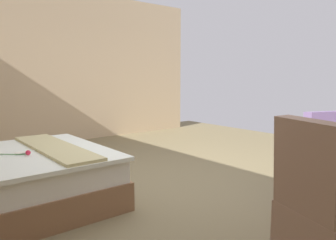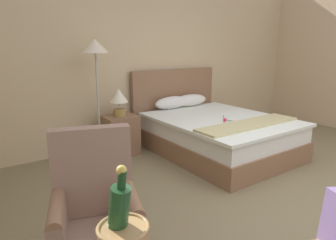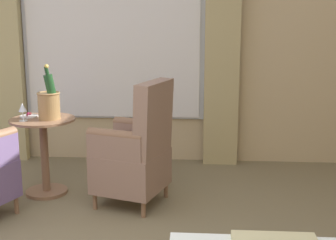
% 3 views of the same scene
% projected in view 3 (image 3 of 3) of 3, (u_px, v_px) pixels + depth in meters
% --- Properties ---
extents(wall_window_side, '(0.27, 6.16, 2.98)m').
position_uv_depth(wall_window_side, '(114.00, 23.00, 4.96)').
color(wall_window_side, '#CEB686').
rests_on(wall_window_side, ground).
extents(side_table_round, '(0.56, 0.56, 0.69)m').
position_uv_depth(side_table_round, '(44.00, 150.00, 4.11)').
color(side_table_round, '#866044').
rests_on(side_table_round, ground).
extents(champagne_bucket, '(0.20, 0.20, 0.47)m').
position_uv_depth(champagne_bucket, '(49.00, 102.00, 4.00)').
color(champagne_bucket, '#A37C4B').
rests_on(champagne_bucket, side_table_round).
extents(wine_glass_near_bucket, '(0.07, 0.07, 0.14)m').
position_uv_depth(wine_glass_near_bucket, '(46.00, 105.00, 4.18)').
color(wine_glass_near_bucket, white).
rests_on(wine_glass_near_bucket, side_table_round).
extents(wine_glass_near_edge, '(0.07, 0.07, 0.16)m').
position_uv_depth(wine_glass_near_edge, '(23.00, 108.00, 3.93)').
color(wine_glass_near_edge, white).
rests_on(wine_glass_near_edge, side_table_round).
extents(snack_plate, '(0.16, 0.16, 0.04)m').
position_uv_depth(snack_plate, '(29.00, 116.00, 4.12)').
color(snack_plate, white).
rests_on(snack_plate, side_table_round).
extents(armchair_by_window, '(0.68, 0.68, 1.05)m').
position_uv_depth(armchair_by_window, '(136.00, 153.00, 3.86)').
color(armchair_by_window, '#866044').
rests_on(armchair_by_window, ground).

